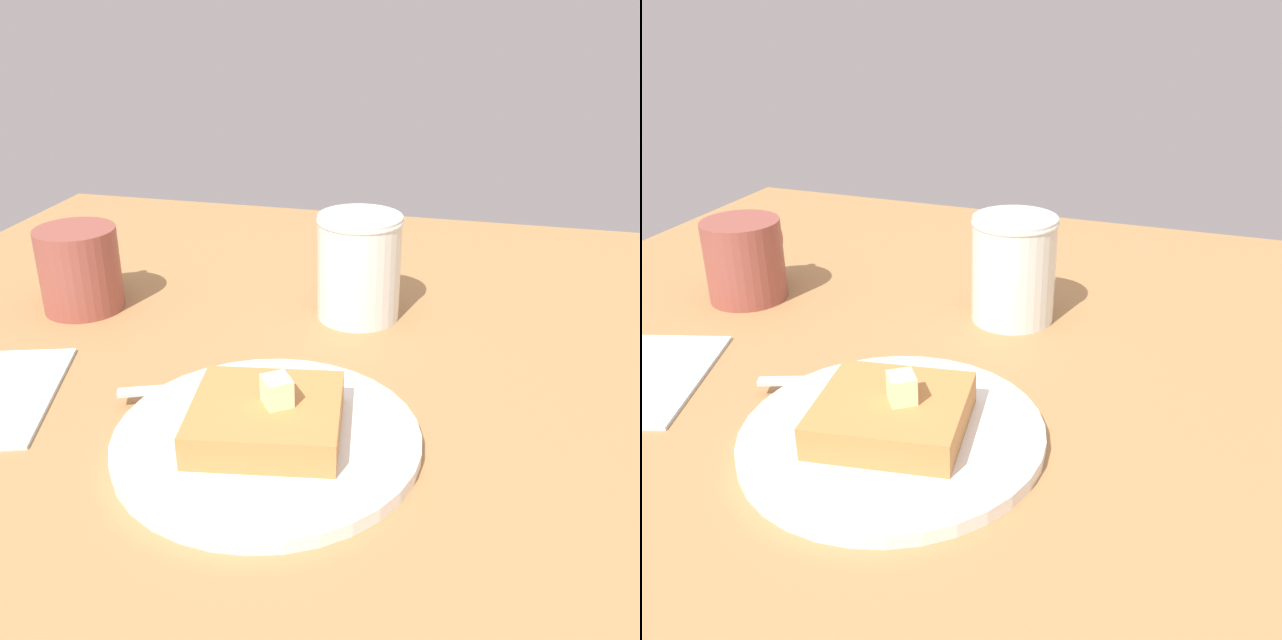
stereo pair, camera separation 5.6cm
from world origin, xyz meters
The scene contains 7 objects.
table_surface centered at (0.00, 0.00, 1.41)cm, with size 112.83×112.83×2.82cm, color #A37445.
plate centered at (1.67, 9.57, 3.37)cm, with size 21.00×21.00×1.01cm.
toast_slice_center centered at (1.67, 9.57, 5.02)cm, with size 9.34×9.95×2.40cm, color #BA793F.
butter_pat_primary centered at (1.74, 8.81, 7.19)cm, with size 1.94×1.74×1.94cm, color beige.
fork centered at (7.08, 13.42, 4.00)cm, with size 7.33×15.37×0.36cm.
syrup_jar centered at (23.79, 7.52, 7.42)cm, with size 7.89×7.89×9.86cm.
coffee_mug centered at (19.48, 33.67, 6.85)cm, with size 10.26×7.58×8.04cm.
Camera 1 is at (-36.78, -3.45, 31.54)cm, focal length 40.00 mm.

